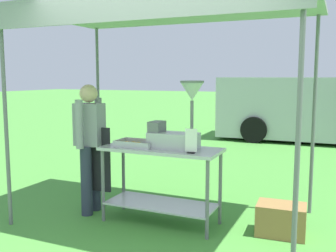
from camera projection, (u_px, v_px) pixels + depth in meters
ground_plane at (263, 152)px, 8.91m from camera, size 70.00×70.00×0.00m
stall_canopy at (164, 15)px, 4.38m from camera, size 3.34×2.03×2.48m
donut_cart at (161, 169)px, 4.51m from camera, size 1.39×0.57×0.89m
donut_tray at (136, 144)px, 4.57m from camera, size 0.47×0.30×0.07m
donut_fryer at (178, 125)px, 4.38m from camera, size 0.63×0.28×0.77m
menu_sign at (191, 143)px, 4.14m from camera, size 0.13×0.05×0.26m
vendor at (90, 142)px, 4.82m from camera, size 0.46×0.53×1.61m
supply_crate at (281, 219)px, 4.21m from camera, size 0.53×0.39×0.34m
van_silver at (326, 108)px, 10.28m from camera, size 5.51×2.22×1.69m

